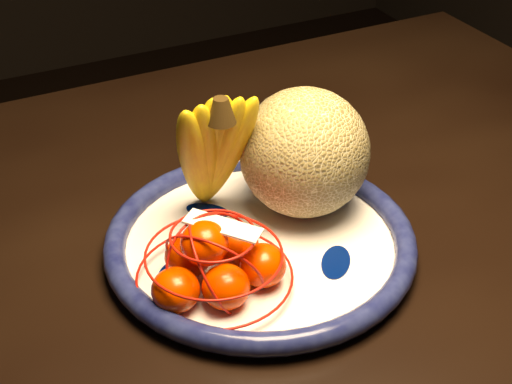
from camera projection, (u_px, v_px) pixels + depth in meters
name	position (u px, v px, depth m)	size (l,w,h in m)	color
fruit_bowl	(260.00, 242.00, 0.81)	(0.32, 0.32, 0.03)	white
cantaloupe	(304.00, 152.00, 0.82)	(0.14, 0.14, 0.14)	olive
banana_bunch	(211.00, 148.00, 0.80)	(0.11, 0.11, 0.17)	yellow
mandarin_bag	(215.00, 264.00, 0.74)	(0.18, 0.18, 0.10)	#FF3700
price_tag	(223.00, 226.00, 0.72)	(0.07, 0.03, 0.00)	white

